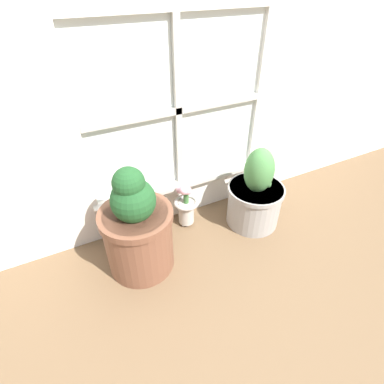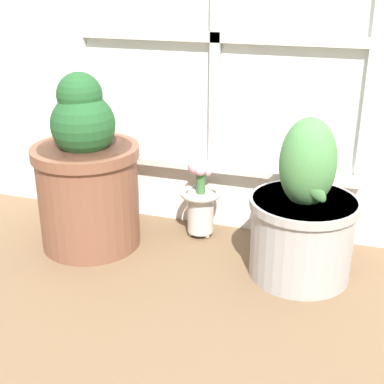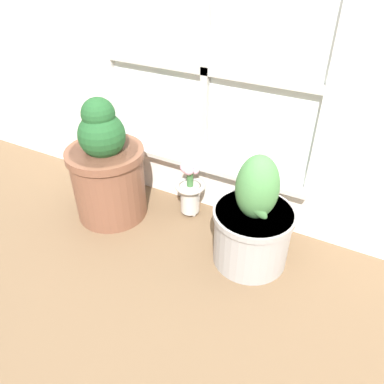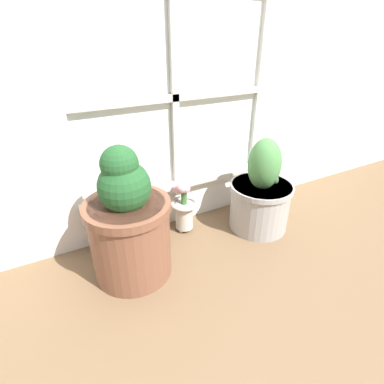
# 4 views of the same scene
# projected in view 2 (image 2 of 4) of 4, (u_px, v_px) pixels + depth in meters

# --- Properties ---
(ground_plane) EXTENTS (10.00, 10.00, 0.00)m
(ground_plane) POSITION_uv_depth(u_px,v_px,m) (166.00, 293.00, 1.67)
(ground_plane) COLOR brown
(potted_plant_left) EXTENTS (0.37, 0.37, 0.63)m
(potted_plant_left) POSITION_uv_depth(u_px,v_px,m) (87.00, 176.00, 1.88)
(potted_plant_left) COLOR brown
(potted_plant_left) RESTS_ON ground_plane
(potted_plant_right) EXTENTS (0.35, 0.35, 0.53)m
(potted_plant_right) POSITION_uv_depth(u_px,v_px,m) (303.00, 219.00, 1.70)
(potted_plant_right) COLOR #9E9993
(potted_plant_right) RESTS_ON ground_plane
(flower_vase) EXTENTS (0.15, 0.15, 0.31)m
(flower_vase) POSITION_uv_depth(u_px,v_px,m) (200.00, 198.00, 1.98)
(flower_vase) COLOR #BCB7AD
(flower_vase) RESTS_ON ground_plane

